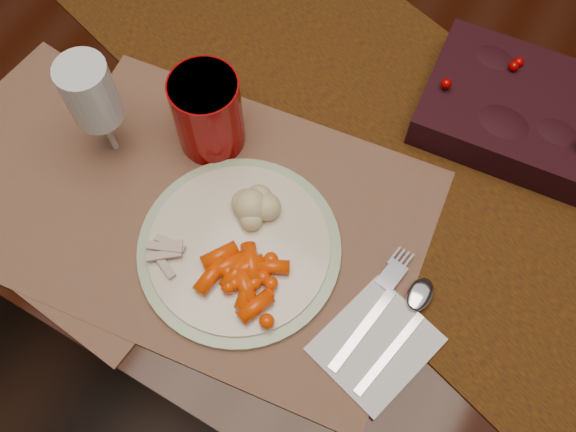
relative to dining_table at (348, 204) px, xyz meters
The scene contains 15 objects.
floor 0.38m from the dining_table, ahead, with size 5.00×5.00×0.00m, color black.
dining_table is the anchor object (origin of this frame).
table_runner 0.38m from the dining_table, 156.21° to the right, with size 1.90×0.39×0.00m, color #492904.
centerpiece 0.49m from the dining_table, 12.53° to the left, with size 0.36×0.19×0.07m, color black, non-canonical shape.
placemat_main 0.47m from the dining_table, 103.46° to the right, with size 0.50×0.37×0.00m, color #8B684E.
placemat_second 0.57m from the dining_table, 128.73° to the right, with size 0.41×0.30×0.00m, color #955C3C.
dinner_plate 0.49m from the dining_table, 95.79° to the right, with size 0.26×0.26×0.01m, color beige.
baby_carrots 0.53m from the dining_table, 90.80° to the right, with size 0.10×0.08×0.02m, color #E83B01, non-canonical shape.
mashed_potatoes 0.49m from the dining_table, 98.50° to the right, with size 0.08×0.07×0.04m, color #C4B38B, non-canonical shape.
turkey_shreds 0.54m from the dining_table, 104.20° to the right, with size 0.07×0.06×0.02m, color #BA9D8E, non-canonical shape.
napkin 0.53m from the dining_table, 61.98° to the right, with size 0.11×0.13×0.00m, color silver.
fork 0.51m from the dining_table, 63.12° to the right, with size 0.02×0.16×0.00m, color #A5A6BA, non-canonical shape.
spoon 0.53m from the dining_table, 57.57° to the right, with size 0.03×0.15×0.00m, color white, non-canonical shape.
red_cup 0.50m from the dining_table, 129.61° to the right, with size 0.09×0.09×0.12m, color #870000.
wine_glass 0.59m from the dining_table, 134.76° to the right, with size 0.06×0.06×0.18m, color white, non-canonical shape.
Camera 1 is at (0.17, -0.53, 1.51)m, focal length 40.00 mm.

